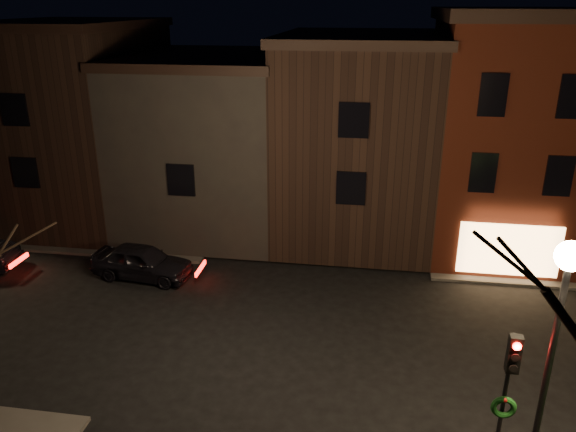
{
  "coord_description": "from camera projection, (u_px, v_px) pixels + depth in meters",
  "views": [
    {
      "loc": [
        2.36,
        -16.5,
        10.87
      ],
      "look_at": [
        -0.76,
        3.25,
        3.2
      ],
      "focal_mm": 35.0,
      "sensor_mm": 36.0,
      "label": 1
    }
  ],
  "objects": [
    {
      "name": "parked_car_a",
      "position": [
        142.0,
        262.0,
        23.37
      ],
      "size": [
        4.38,
        2.15,
        1.44
      ],
      "primitive_type": "imported",
      "rotation": [
        0.0,
        0.0,
        1.46
      ],
      "color": "black",
      "rests_on": "ground"
    },
    {
      "name": "row_building_b",
      "position": [
        213.0,
        139.0,
        28.42
      ],
      "size": [
        7.8,
        10.3,
        8.4
      ],
      "color": "black",
      "rests_on": "ground"
    },
    {
      "name": "traffic_signal",
      "position": [
        507.0,
        387.0,
        12.55
      ],
      "size": [
        0.58,
        0.38,
        4.05
      ],
      "color": "black",
      "rests_on": "sidewalk_near_right"
    },
    {
      "name": "corner_building",
      "position": [
        503.0,
        132.0,
        25.09
      ],
      "size": [
        6.5,
        8.5,
        10.5
      ],
      "color": "#48170C",
      "rests_on": "ground"
    },
    {
      "name": "street_lamp_near",
      "position": [
        561.0,
        307.0,
        11.16
      ],
      "size": [
        0.6,
        0.6,
        6.48
      ],
      "color": "black",
      "rests_on": "sidewalk_near_right"
    },
    {
      "name": "row_building_c",
      "position": [
        78.0,
        120.0,
        29.21
      ],
      "size": [
        7.3,
        10.3,
        9.9
      ],
      "color": "black",
      "rests_on": "ground"
    },
    {
      "name": "row_building_a",
      "position": [
        357.0,
        134.0,
        27.18
      ],
      "size": [
        7.3,
        10.3,
        9.4
      ],
      "color": "black",
      "rests_on": "ground"
    },
    {
      "name": "ground",
      "position": [
        295.0,
        336.0,
        19.45
      ],
      "size": [
        120.0,
        120.0,
        0.0
      ],
      "primitive_type": "plane",
      "color": "black",
      "rests_on": "ground"
    },
    {
      "name": "sidewalk_far_left",
      "position": [
        63.0,
        160.0,
        40.79
      ],
      "size": [
        30.0,
        30.0,
        0.12
      ],
      "primitive_type": "cube",
      "color": "#2D2B28",
      "rests_on": "ground"
    }
  ]
}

